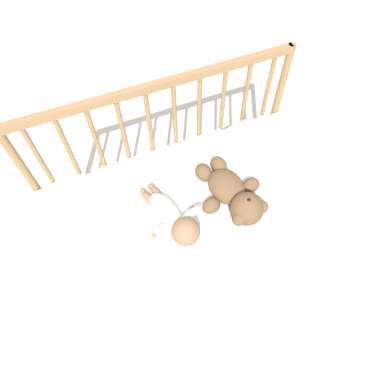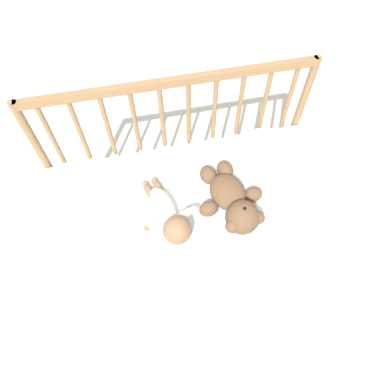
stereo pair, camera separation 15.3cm
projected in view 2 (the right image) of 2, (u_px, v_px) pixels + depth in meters
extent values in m
plane|color=silver|center=(192.00, 246.00, 2.04)|extent=(12.00, 12.00, 0.00)
cube|color=silver|center=(191.00, 224.00, 1.81)|extent=(1.34, 0.64, 0.55)
cylinder|color=#997047|center=(53.00, 173.00, 1.75)|extent=(0.04, 0.04, 0.95)
cylinder|color=#997047|center=(292.00, 132.00, 1.91)|extent=(0.04, 0.04, 0.95)
cube|color=#997047|center=(174.00, 82.00, 1.44)|extent=(1.30, 0.03, 0.04)
cylinder|color=#997047|center=(52.00, 137.00, 1.54)|extent=(0.02, 0.02, 0.37)
cylinder|color=#997047|center=(80.00, 132.00, 1.56)|extent=(0.02, 0.02, 0.37)
cylinder|color=#997047|center=(108.00, 127.00, 1.57)|extent=(0.02, 0.02, 0.37)
cylinder|color=#997047|center=(135.00, 123.00, 1.59)|extent=(0.02, 0.02, 0.37)
cylinder|color=#997047|center=(162.00, 119.00, 1.60)|extent=(0.02, 0.02, 0.37)
cylinder|color=#997047|center=(189.00, 114.00, 1.62)|extent=(0.02, 0.02, 0.37)
cylinder|color=#997047|center=(214.00, 110.00, 1.64)|extent=(0.02, 0.02, 0.37)
cylinder|color=#997047|center=(240.00, 106.00, 1.65)|extent=(0.02, 0.02, 0.37)
cylinder|color=#997047|center=(265.00, 102.00, 1.67)|extent=(0.02, 0.02, 0.37)
cylinder|color=#997047|center=(289.00, 98.00, 1.68)|extent=(0.02, 0.02, 0.37)
cube|color=white|center=(198.00, 203.00, 1.56)|extent=(0.79, 0.52, 0.01)
ellipsoid|color=brown|center=(228.00, 192.00, 1.54)|extent=(0.18, 0.21, 0.10)
sphere|color=brown|center=(242.00, 217.00, 1.44)|extent=(0.15, 0.15, 0.15)
sphere|color=beige|center=(244.00, 212.00, 1.41)|extent=(0.06, 0.06, 0.06)
sphere|color=black|center=(244.00, 209.00, 1.39)|extent=(0.02, 0.02, 0.02)
sphere|color=brown|center=(258.00, 218.00, 1.44)|extent=(0.06, 0.06, 0.06)
sphere|color=brown|center=(232.00, 226.00, 1.41)|extent=(0.06, 0.06, 0.06)
ellipsoid|color=brown|center=(253.00, 194.00, 1.55)|extent=(0.10, 0.08, 0.07)
ellipsoid|color=brown|center=(209.00, 209.00, 1.51)|extent=(0.10, 0.08, 0.07)
ellipsoid|color=brown|center=(225.00, 170.00, 1.62)|extent=(0.09, 0.11, 0.07)
ellipsoid|color=brown|center=(208.00, 175.00, 1.61)|extent=(0.09, 0.11, 0.07)
ellipsoid|color=#EAEACC|center=(163.00, 206.00, 1.51)|extent=(0.14, 0.22, 0.07)
sphere|color=#936B4C|center=(177.00, 230.00, 1.42)|extent=(0.12, 0.12, 0.12)
ellipsoid|color=#EAEACC|center=(188.00, 212.00, 1.46)|extent=(0.10, 0.06, 0.03)
ellipsoid|color=#EAEACC|center=(152.00, 224.00, 1.49)|extent=(0.10, 0.06, 0.03)
sphere|color=#936B4C|center=(190.00, 209.00, 1.53)|extent=(0.03, 0.03, 0.03)
sphere|color=#936B4C|center=(147.00, 228.00, 1.48)|extent=(0.03, 0.03, 0.03)
ellipsoid|color=#936B4C|center=(159.00, 188.00, 1.59)|extent=(0.06, 0.10, 0.04)
ellipsoid|color=#936B4C|center=(150.00, 192.00, 1.58)|extent=(0.06, 0.10, 0.04)
sphere|color=#936B4C|center=(155.00, 181.00, 1.61)|extent=(0.03, 0.03, 0.03)
sphere|color=#936B4C|center=(146.00, 184.00, 1.60)|extent=(0.03, 0.03, 0.03)
ellipsoid|color=white|center=(261.00, 138.00, 1.74)|extent=(0.23, 0.12, 0.06)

